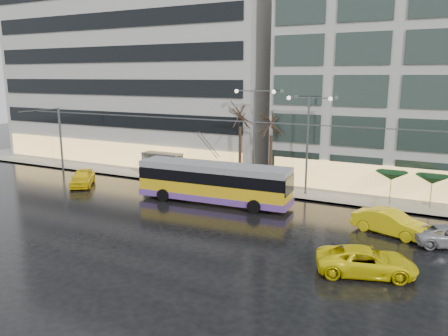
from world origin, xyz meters
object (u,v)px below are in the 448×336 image
Objects in this scene: bus_shelter at (160,159)px; taxi_a at (82,177)px; trolleybus at (214,184)px; street_lamp_near at (254,125)px.

taxi_a is at bearing -127.84° from bus_shelter.
street_lamp_near is at bearing 78.52° from trolleybus.
taxi_a is at bearing -177.70° from trolleybus.
bus_shelter reaches higher than taxi_a.
bus_shelter is (-9.22, 5.61, 0.34)m from trolleybus.
bus_shelter is 0.47× the size of street_lamp_near.
taxi_a is (-14.01, -0.56, -0.82)m from trolleybus.
taxi_a is at bearing -157.51° from street_lamp_near.
taxi_a is (-15.17, -6.28, -5.19)m from street_lamp_near.
trolleybus reaches higher than taxi_a.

